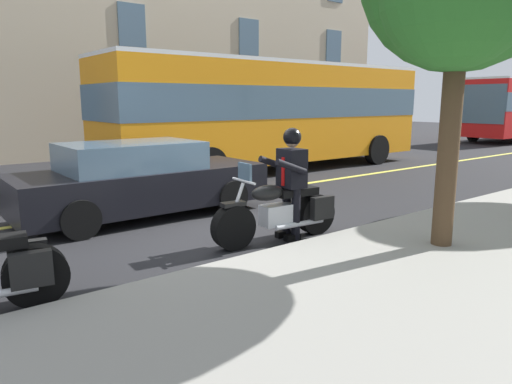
% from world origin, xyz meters
% --- Properties ---
extents(ground_plane, '(80.00, 80.00, 0.00)m').
position_xyz_m(ground_plane, '(0.00, 0.00, 0.00)').
color(ground_plane, black).
extents(sidewalk_curb, '(60.00, 5.00, 0.15)m').
position_xyz_m(sidewalk_curb, '(0.00, 4.50, 0.07)').
color(sidewalk_curb, gray).
rests_on(sidewalk_curb, ground_plane).
extents(lane_center_stripe, '(60.00, 0.16, 0.01)m').
position_xyz_m(lane_center_stripe, '(0.00, -2.00, 0.01)').
color(lane_center_stripe, '#E5DB4C').
rests_on(lane_center_stripe, ground_plane).
extents(motorcycle_main, '(2.22, 0.71, 1.26)m').
position_xyz_m(motorcycle_main, '(-0.25, 1.43, 0.45)').
color(motorcycle_main, black).
rests_on(motorcycle_main, ground_plane).
extents(rider_main, '(0.65, 0.59, 1.74)m').
position_xyz_m(rider_main, '(-0.44, 1.45, 1.04)').
color(rider_main, black).
rests_on(rider_main, ground_plane).
extents(bus_far, '(11.05, 2.70, 3.30)m').
position_xyz_m(bus_far, '(-5.17, -4.53, 1.87)').
color(bus_far, orange).
rests_on(bus_far, ground_plane).
extents(car_silver, '(4.60, 1.92, 1.40)m').
position_xyz_m(car_silver, '(0.80, -1.39, 0.69)').
color(car_silver, black).
rests_on(car_silver, ground_plane).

